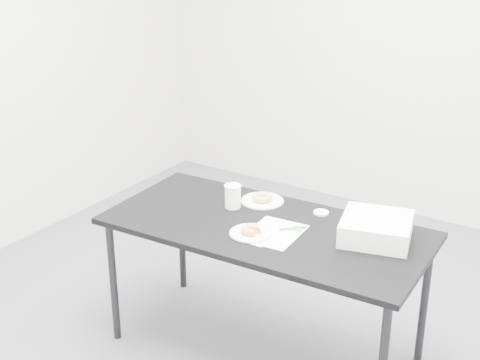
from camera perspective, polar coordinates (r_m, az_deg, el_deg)
The scene contains 14 objects.
floor at distance 3.81m, azimuth 1.25°, elevation -12.80°, with size 4.00×4.00×0.00m, color #535358.
wall_back at distance 5.02m, azimuth 13.69°, elevation 11.88°, with size 4.00×0.02×2.70m, color silver.
table at distance 3.34m, azimuth 2.18°, elevation -4.74°, with size 1.63×0.82×0.73m.
scorecard at distance 3.24m, azimuth 2.94°, elevation -4.52°, with size 0.24×0.31×0.00m, color white.
logo_patch at distance 3.28m, azimuth 4.92°, elevation -4.17°, with size 0.05×0.05×0.00m, color green.
pen at distance 3.27m, azimuth 4.53°, elevation -4.11°, with size 0.01×0.01×0.14m, color #0B7D77.
napkin at distance 3.19m, azimuth 1.38°, elevation -4.92°, with size 0.14×0.14×0.00m, color white.
plate_near at distance 3.22m, azimuth 0.93°, elevation -4.56°, with size 0.21×0.21×0.01m, color white.
donut_near at distance 3.21m, azimuth 0.93°, elevation -4.25°, with size 0.10×0.10×0.03m, color #C7863F.
plate_far at distance 3.58m, azimuth 1.91°, elevation -1.79°, with size 0.23×0.23×0.01m, color white.
donut_far at distance 3.57m, azimuth 1.91°, elevation -1.48°, with size 0.11×0.11×0.04m, color #C7863F.
coffee_cup at distance 3.48m, azimuth -0.62°, elevation -1.39°, with size 0.08×0.08×0.13m, color white.
cup_lid at distance 3.46m, azimuth 6.94°, elevation -2.78°, with size 0.08×0.08×0.01m, color white.
bakery_box at distance 3.22m, azimuth 11.54°, elevation -4.08°, with size 0.32×0.32×0.11m, color white.
Camera 1 is at (1.63, -2.68, 2.17)m, focal length 50.00 mm.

